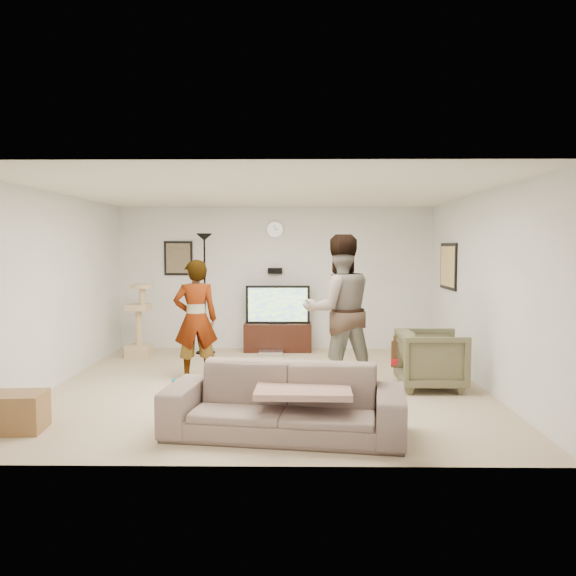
{
  "coord_description": "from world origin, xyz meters",
  "views": [
    {
      "loc": [
        0.35,
        -7.38,
        1.81
      ],
      "look_at": [
        0.26,
        0.2,
        1.26
      ],
      "focal_mm": 36.02,
      "sensor_mm": 36.0,
      "label": 1
    }
  ],
  "objects_px": {
    "tv_stand": "(278,337)",
    "beer_bottle": "(394,354)",
    "cat_tree": "(139,320)",
    "side_table": "(15,412)",
    "person_right": "(339,311)",
    "armchair": "(431,359)",
    "sofa": "(284,401)",
    "person_left": "(196,319)",
    "floor_lamp": "(205,294)",
    "tv": "(278,304)"
  },
  "relations": [
    {
      "from": "tv_stand",
      "to": "beer_bottle",
      "type": "height_order",
      "value": "beer_bottle"
    },
    {
      "from": "cat_tree",
      "to": "side_table",
      "type": "height_order",
      "value": "cat_tree"
    },
    {
      "from": "person_right",
      "to": "armchair",
      "type": "xyz_separation_m",
      "value": [
        1.16,
        -0.12,
        -0.61
      ]
    },
    {
      "from": "side_table",
      "to": "person_right",
      "type": "bearing_deg",
      "value": 29.48
    },
    {
      "from": "sofa",
      "to": "side_table",
      "type": "height_order",
      "value": "sofa"
    },
    {
      "from": "person_left",
      "to": "cat_tree",
      "type": "bearing_deg",
      "value": -66.88
    },
    {
      "from": "person_left",
      "to": "floor_lamp",
      "type": "bearing_deg",
      "value": -99.87
    },
    {
      "from": "tv_stand",
      "to": "tv",
      "type": "distance_m",
      "value": 0.57
    },
    {
      "from": "tv",
      "to": "beer_bottle",
      "type": "xyz_separation_m",
      "value": [
        1.24,
        -4.46,
        -0.02
      ]
    },
    {
      "from": "person_right",
      "to": "beer_bottle",
      "type": "bearing_deg",
      "value": 86.31
    },
    {
      "from": "sofa",
      "to": "tv_stand",
      "type": "bearing_deg",
      "value": 100.72
    },
    {
      "from": "tv",
      "to": "cat_tree",
      "type": "height_order",
      "value": "cat_tree"
    },
    {
      "from": "cat_tree",
      "to": "person_right",
      "type": "height_order",
      "value": "person_right"
    },
    {
      "from": "sofa",
      "to": "beer_bottle",
      "type": "height_order",
      "value": "beer_bottle"
    },
    {
      "from": "floor_lamp",
      "to": "armchair",
      "type": "distance_m",
      "value": 4.08
    },
    {
      "from": "beer_bottle",
      "to": "cat_tree",
      "type": "bearing_deg",
      "value": 131.99
    },
    {
      "from": "tv_stand",
      "to": "cat_tree",
      "type": "bearing_deg",
      "value": -165.79
    },
    {
      "from": "floor_lamp",
      "to": "armchair",
      "type": "bearing_deg",
      "value": -36.25
    },
    {
      "from": "armchair",
      "to": "beer_bottle",
      "type": "bearing_deg",
      "value": 157.18
    },
    {
      "from": "sofa",
      "to": "side_table",
      "type": "bearing_deg",
      "value": -173.73
    },
    {
      "from": "person_right",
      "to": "armchair",
      "type": "bearing_deg",
      "value": 159.37
    },
    {
      "from": "person_right",
      "to": "side_table",
      "type": "distance_m",
      "value": 3.89
    },
    {
      "from": "tv_stand",
      "to": "beer_bottle",
      "type": "bearing_deg",
      "value": -74.43
    },
    {
      "from": "tv_stand",
      "to": "person_right",
      "type": "xyz_separation_m",
      "value": [
        0.86,
        -2.49,
        0.74
      ]
    },
    {
      "from": "floor_lamp",
      "to": "sofa",
      "type": "relative_size",
      "value": 0.89
    },
    {
      "from": "sofa",
      "to": "side_table",
      "type": "distance_m",
      "value": 2.66
    },
    {
      "from": "cat_tree",
      "to": "sofa",
      "type": "relative_size",
      "value": 0.53
    },
    {
      "from": "cat_tree",
      "to": "sofa",
      "type": "height_order",
      "value": "cat_tree"
    },
    {
      "from": "sofa",
      "to": "cat_tree",
      "type": "bearing_deg",
      "value": 130.45
    },
    {
      "from": "person_right",
      "to": "side_table",
      "type": "height_order",
      "value": "person_right"
    },
    {
      "from": "armchair",
      "to": "side_table",
      "type": "bearing_deg",
      "value": 111.64
    },
    {
      "from": "tv_stand",
      "to": "person_right",
      "type": "bearing_deg",
      "value": -70.87
    },
    {
      "from": "cat_tree",
      "to": "side_table",
      "type": "relative_size",
      "value": 2.13
    },
    {
      "from": "tv_stand",
      "to": "cat_tree",
      "type": "distance_m",
      "value": 2.36
    },
    {
      "from": "beer_bottle",
      "to": "tv",
      "type": "bearing_deg",
      "value": 105.57
    },
    {
      "from": "floor_lamp",
      "to": "cat_tree",
      "type": "relative_size",
      "value": 1.68
    },
    {
      "from": "floor_lamp",
      "to": "beer_bottle",
      "type": "height_order",
      "value": "floor_lamp"
    },
    {
      "from": "tv",
      "to": "person_right",
      "type": "bearing_deg",
      "value": -70.87
    },
    {
      "from": "armchair",
      "to": "side_table",
      "type": "distance_m",
      "value": 4.82
    },
    {
      "from": "floor_lamp",
      "to": "tv_stand",
      "type": "bearing_deg",
      "value": 10.78
    },
    {
      "from": "beer_bottle",
      "to": "side_table",
      "type": "xyz_separation_m",
      "value": [
        -3.7,
        0.09,
        -0.6
      ]
    },
    {
      "from": "person_left",
      "to": "armchair",
      "type": "xyz_separation_m",
      "value": [
        3.09,
        -0.51,
        -0.44
      ]
    },
    {
      "from": "tv_stand",
      "to": "sofa",
      "type": "bearing_deg",
      "value": -87.48
    },
    {
      "from": "tv",
      "to": "armchair",
      "type": "distance_m",
      "value": 3.34
    },
    {
      "from": "cat_tree",
      "to": "person_left",
      "type": "height_order",
      "value": "person_left"
    },
    {
      "from": "tv",
      "to": "sofa",
      "type": "relative_size",
      "value": 0.48
    },
    {
      "from": "sofa",
      "to": "beer_bottle",
      "type": "xyz_separation_m",
      "value": [
        1.05,
        0.0,
        0.46
      ]
    },
    {
      "from": "floor_lamp",
      "to": "person_right",
      "type": "bearing_deg",
      "value": -47.28
    },
    {
      "from": "person_right",
      "to": "sofa",
      "type": "height_order",
      "value": "person_right"
    },
    {
      "from": "tv_stand",
      "to": "beer_bottle",
      "type": "distance_m",
      "value": 4.66
    }
  ]
}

